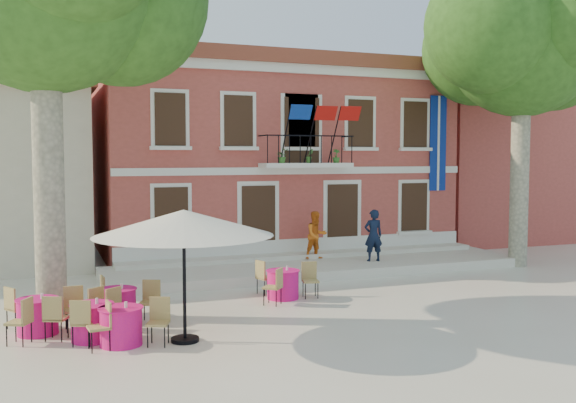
{
  "coord_description": "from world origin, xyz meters",
  "views": [
    {
      "loc": [
        -6.51,
        -14.88,
        3.79
      ],
      "look_at": [
        0.54,
        3.5,
        2.41
      ],
      "focal_mm": 40.0,
      "sensor_mm": 36.0,
      "label": 1
    }
  ],
  "objects_px": {
    "cafe_table_3": "(117,303)",
    "cafe_table_0": "(38,314)",
    "patio_umbrella": "(184,223)",
    "pedestrian_orange": "(316,235)",
    "cafe_table_1": "(92,320)",
    "cafe_table_4": "(283,283)",
    "cafe_table_2": "(121,325)",
    "plane_tree_east": "(523,40)",
    "pedestrian_navy": "(373,235)"
  },
  "relations": [
    {
      "from": "cafe_table_3",
      "to": "cafe_table_0",
      "type": "bearing_deg",
      "value": -164.71
    },
    {
      "from": "patio_umbrella",
      "to": "cafe_table_0",
      "type": "distance_m",
      "value": 3.85
    },
    {
      "from": "pedestrian_orange",
      "to": "cafe_table_1",
      "type": "distance_m",
      "value": 10.07
    },
    {
      "from": "cafe_table_3",
      "to": "cafe_table_4",
      "type": "height_order",
      "value": "same"
    },
    {
      "from": "cafe_table_2",
      "to": "cafe_table_3",
      "type": "distance_m",
      "value": 1.93
    },
    {
      "from": "cafe_table_4",
      "to": "patio_umbrella",
      "type": "bearing_deg",
      "value": -137.48
    },
    {
      "from": "patio_umbrella",
      "to": "cafe_table_3",
      "type": "height_order",
      "value": "patio_umbrella"
    },
    {
      "from": "plane_tree_east",
      "to": "cafe_table_1",
      "type": "relative_size",
      "value": 5.64
    },
    {
      "from": "patio_umbrella",
      "to": "pedestrian_orange",
      "type": "relative_size",
      "value": 2.24
    },
    {
      "from": "patio_umbrella",
      "to": "cafe_table_4",
      "type": "height_order",
      "value": "patio_umbrella"
    },
    {
      "from": "cafe_table_1",
      "to": "cafe_table_2",
      "type": "xyz_separation_m",
      "value": [
        0.52,
        -0.56,
        -0.01
      ]
    },
    {
      "from": "pedestrian_orange",
      "to": "cafe_table_3",
      "type": "xyz_separation_m",
      "value": [
        -7.15,
        -4.97,
        -0.69
      ]
    },
    {
      "from": "plane_tree_east",
      "to": "cafe_table_0",
      "type": "height_order",
      "value": "plane_tree_east"
    },
    {
      "from": "patio_umbrella",
      "to": "cafe_table_2",
      "type": "bearing_deg",
      "value": 170.93
    },
    {
      "from": "cafe_table_1",
      "to": "cafe_table_0",
      "type": "bearing_deg",
      "value": 139.53
    },
    {
      "from": "plane_tree_east",
      "to": "cafe_table_1",
      "type": "bearing_deg",
      "value": -163.94
    },
    {
      "from": "plane_tree_east",
      "to": "pedestrian_orange",
      "type": "distance_m",
      "value": 9.67
    },
    {
      "from": "pedestrian_orange",
      "to": "cafe_table_2",
      "type": "bearing_deg",
      "value": -143.13
    },
    {
      "from": "plane_tree_east",
      "to": "cafe_table_4",
      "type": "xyz_separation_m",
      "value": [
        -9.44,
        -1.93,
        -7.33
      ]
    },
    {
      "from": "pedestrian_orange",
      "to": "cafe_table_2",
      "type": "distance_m",
      "value": 10.05
    },
    {
      "from": "cafe_table_2",
      "to": "cafe_table_3",
      "type": "relative_size",
      "value": 1.04
    },
    {
      "from": "plane_tree_east",
      "to": "pedestrian_navy",
      "type": "height_order",
      "value": "plane_tree_east"
    },
    {
      "from": "patio_umbrella",
      "to": "cafe_table_2",
      "type": "xyz_separation_m",
      "value": [
        -1.26,
        0.2,
        -2.02
      ]
    },
    {
      "from": "patio_umbrella",
      "to": "pedestrian_navy",
      "type": "xyz_separation_m",
      "value": [
        7.63,
        6.01,
        -1.28
      ]
    },
    {
      "from": "pedestrian_navy",
      "to": "cafe_table_1",
      "type": "xyz_separation_m",
      "value": [
        -9.41,
        -5.25,
        -0.74
      ]
    },
    {
      "from": "cafe_table_4",
      "to": "plane_tree_east",
      "type": "bearing_deg",
      "value": 11.54
    },
    {
      "from": "patio_umbrella",
      "to": "cafe_table_0",
      "type": "bearing_deg",
      "value": 149.61
    },
    {
      "from": "plane_tree_east",
      "to": "cafe_table_2",
      "type": "relative_size",
      "value": 5.43
    },
    {
      "from": "cafe_table_0",
      "to": "cafe_table_4",
      "type": "height_order",
      "value": "same"
    },
    {
      "from": "cafe_table_0",
      "to": "cafe_table_4",
      "type": "distance_m",
      "value": 6.25
    },
    {
      "from": "cafe_table_3",
      "to": "pedestrian_navy",
      "type": "bearing_deg",
      "value": 23.95
    },
    {
      "from": "cafe_table_4",
      "to": "pedestrian_navy",
      "type": "bearing_deg",
      "value": 34.61
    },
    {
      "from": "cafe_table_0",
      "to": "cafe_table_2",
      "type": "xyz_separation_m",
      "value": [
        1.57,
        -1.46,
        -0.01
      ]
    },
    {
      "from": "cafe_table_0",
      "to": "cafe_table_1",
      "type": "bearing_deg",
      "value": -40.47
    },
    {
      "from": "plane_tree_east",
      "to": "patio_umbrella",
      "type": "distance_m",
      "value": 14.64
    },
    {
      "from": "plane_tree_east",
      "to": "cafe_table_4",
      "type": "height_order",
      "value": "plane_tree_east"
    },
    {
      "from": "pedestrian_orange",
      "to": "cafe_table_2",
      "type": "height_order",
      "value": "pedestrian_orange"
    },
    {
      "from": "pedestrian_navy",
      "to": "cafe_table_2",
      "type": "height_order",
      "value": "pedestrian_navy"
    },
    {
      "from": "plane_tree_east",
      "to": "pedestrian_orange",
      "type": "bearing_deg",
      "value": 162.07
    },
    {
      "from": "cafe_table_1",
      "to": "plane_tree_east",
      "type": "bearing_deg",
      "value": 16.06
    },
    {
      "from": "cafe_table_1",
      "to": "cafe_table_4",
      "type": "relative_size",
      "value": 1.02
    },
    {
      "from": "cafe_table_2",
      "to": "cafe_table_3",
      "type": "xyz_separation_m",
      "value": [
        0.13,
        1.92,
        0.01
      ]
    },
    {
      "from": "pedestrian_navy",
      "to": "cafe_table_3",
      "type": "relative_size",
      "value": 0.93
    },
    {
      "from": "plane_tree_east",
      "to": "cafe_table_0",
      "type": "xyz_separation_m",
      "value": [
        -15.54,
        -3.27,
        -7.33
      ]
    },
    {
      "from": "cafe_table_0",
      "to": "cafe_table_1",
      "type": "xyz_separation_m",
      "value": [
        1.05,
        -0.9,
        0.0
      ]
    },
    {
      "from": "patio_umbrella",
      "to": "cafe_table_0",
      "type": "xyz_separation_m",
      "value": [
        -2.83,
        1.66,
        -2.01
      ]
    },
    {
      "from": "cafe_table_4",
      "to": "cafe_table_0",
      "type": "bearing_deg",
      "value": -167.55
    },
    {
      "from": "patio_umbrella",
      "to": "pedestrian_orange",
      "type": "height_order",
      "value": "patio_umbrella"
    },
    {
      "from": "pedestrian_orange",
      "to": "cafe_table_4",
      "type": "xyz_separation_m",
      "value": [
        -2.75,
        -4.09,
        -0.69
      ]
    },
    {
      "from": "pedestrian_orange",
      "to": "pedestrian_navy",
      "type": "bearing_deg",
      "value": -40.61
    }
  ]
}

